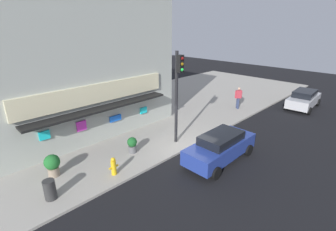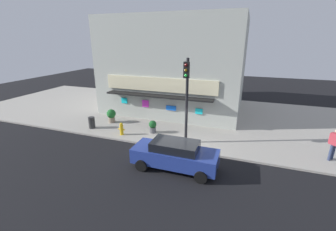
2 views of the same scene
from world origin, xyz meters
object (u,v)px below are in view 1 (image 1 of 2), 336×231
Objects in this scene: fire_hydrant at (114,166)px; pedestrian at (238,97)px; potted_plant_by_doorway at (132,144)px; parked_car_silver at (304,99)px; parked_car_blue at (220,147)px; trash_can at (50,190)px; traffic_light at (178,87)px; potted_plant_by_window at (52,164)px.

fire_hydrant is 0.49× the size of pedestrian.
potted_plant_by_doorway is 16.10m from parked_car_silver.
fire_hydrant is 2.24m from potted_plant_by_doorway.
pedestrian is 0.41× the size of parked_car_blue.
parked_car_blue reaches higher than trash_can.
trash_can is 15.88m from pedestrian.
traffic_light is at bearing -175.27° from pedestrian.
parked_car_blue is (4.90, -2.75, 0.26)m from fire_hydrant.
parked_car_blue is (-12.64, 0.18, 0.00)m from parked_car_silver.
parked_car_silver reaches higher than potted_plant_by_doorway.
parked_car_silver is at bearing -13.97° from potted_plant_by_window.
potted_plant_by_doorway is 0.20× the size of parked_car_blue.
traffic_light is 1.22× the size of parked_car_silver.
pedestrian is 8.92m from parked_car_blue.
traffic_light is 6.28× the size of trash_can.
pedestrian is at bearing 3.87° from fire_hydrant.
trash_can is at bearing 172.66° from fire_hydrant.
fire_hydrant is 5.62m from parked_car_blue.
pedestrian is 11.10m from potted_plant_by_doorway.
parked_car_silver reaches higher than potted_plant_by_window.
potted_plant_by_doorway is (1.95, 1.10, 0.05)m from fire_hydrant.
fire_hydrant is at bearing 170.49° from parked_car_silver.
pedestrian reaches higher than trash_can.
potted_plant_by_window is (-6.76, 1.76, -2.87)m from traffic_light.
trash_can is 8.34m from parked_car_blue.
fire_hydrant is 0.99× the size of potted_plant_by_doorway.
pedestrian is 0.41× the size of parked_car_silver.
potted_plant_by_window is at bearing 65.07° from trash_can.
potted_plant_by_doorway is at bearing 161.50° from traffic_light.
pedestrian reaches higher than potted_plant_by_window.
traffic_light reaches higher than pedestrian.
parked_car_silver is at bearing -9.21° from trash_can.
parked_car_blue is at bearing 179.16° from parked_car_silver.
fire_hydrant is at bearing -42.91° from potted_plant_by_window.
potted_plant_by_doorway is at bearing 165.49° from parked_car_silver.
parked_car_silver is at bearing -9.51° from fire_hydrant.
parked_car_blue is (2.95, -3.85, 0.20)m from potted_plant_by_doorway.
traffic_light is at bearing -18.50° from potted_plant_by_doorway.
pedestrian is at bearing 139.69° from parked_car_silver.
traffic_light reaches higher than fire_hydrant.
potted_plant_by_window is at bearing 146.09° from parked_car_blue.
fire_hydrant is 0.83× the size of potted_plant_by_window.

